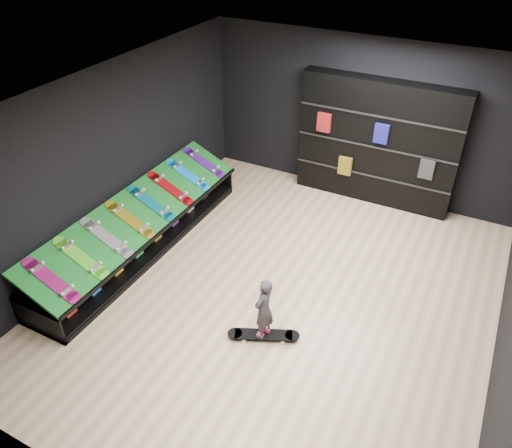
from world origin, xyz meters
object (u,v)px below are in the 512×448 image
at_px(child, 264,319).
at_px(display_rack, 142,235).
at_px(floor_skateboard, 264,336).
at_px(back_shelving, 377,143).

bearing_deg(child, display_rack, -102.48).
relative_size(display_rack, floor_skateboard, 4.59).
xyz_separation_m(display_rack, child, (2.74, -0.90, 0.12)).
xyz_separation_m(display_rack, floor_skateboard, (2.74, -0.90, -0.21)).
bearing_deg(display_rack, back_shelving, 48.52).
xyz_separation_m(floor_skateboard, child, (0.00, 0.00, 0.33)).
bearing_deg(child, floor_skateboard, -84.21).
bearing_deg(floor_skateboard, back_shelving, 62.69).
height_order(back_shelving, child, back_shelving).
height_order(display_rack, back_shelving, back_shelving).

